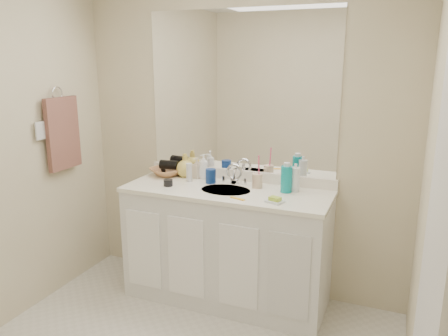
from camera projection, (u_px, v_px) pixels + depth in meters
wall_back at (240, 140)px, 3.35m from camera, size 2.60×0.02×2.40m
wall_right at (436, 218)px, 1.71m from camera, size 0.02×2.60×2.40m
vanity_cabinet at (227, 247)px, 3.30m from camera, size 1.50×0.55×0.85m
countertop at (227, 191)px, 3.19m from camera, size 1.52×0.57×0.03m
backsplash at (239, 175)px, 3.41m from camera, size 1.52×0.03×0.08m
sink_basin at (226, 191)px, 3.17m from camera, size 0.37×0.37×0.02m
faucet at (234, 176)px, 3.32m from camera, size 0.02×0.02×0.11m
mirror at (240, 92)px, 3.26m from camera, size 1.48×0.01×1.20m
blue_mug at (211, 176)px, 3.33m from camera, size 0.09×0.09×0.11m
tan_cup at (257, 181)px, 3.21m from camera, size 0.10×0.10×0.11m
toothbrush at (259, 168)px, 3.18m from camera, size 0.01×0.04×0.19m
mouthwash_bottle at (286, 179)px, 3.09m from camera, size 0.08×0.08×0.19m
clear_pump_bottle at (295, 179)px, 3.11m from camera, size 0.08×0.08×0.17m
soap_dish at (275, 201)px, 2.89m from camera, size 0.13×0.12×0.01m
green_soap at (275, 199)px, 2.88m from camera, size 0.09×0.07×0.03m
orange_comb at (238, 199)px, 2.96m from camera, size 0.12×0.06×0.00m
dark_jar at (168, 183)px, 3.26m from camera, size 0.09×0.09×0.05m
extra_white_bottle at (189, 172)px, 3.37m from camera, size 0.05×0.05×0.14m
soap_bottle_white at (204, 167)px, 3.44m from camera, size 0.10×0.10×0.20m
soap_bottle_cream at (197, 168)px, 3.47m from camera, size 0.09×0.09×0.16m
soap_bottle_yellow at (185, 165)px, 3.50m from camera, size 0.16×0.16×0.19m
wicker_basket at (167, 172)px, 3.55m from camera, size 0.34×0.34×0.06m
hair_dryer at (169, 165)px, 3.53m from camera, size 0.16×0.09×0.07m
towel_ring at (57, 94)px, 3.27m from camera, size 0.01×0.11×0.11m
hand_towel at (63, 133)px, 3.33m from camera, size 0.04×0.32×0.55m
switch_plate at (40, 131)px, 3.15m from camera, size 0.01×0.08×0.13m
door at (430, 301)px, 1.49m from camera, size 0.02×0.82×2.00m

